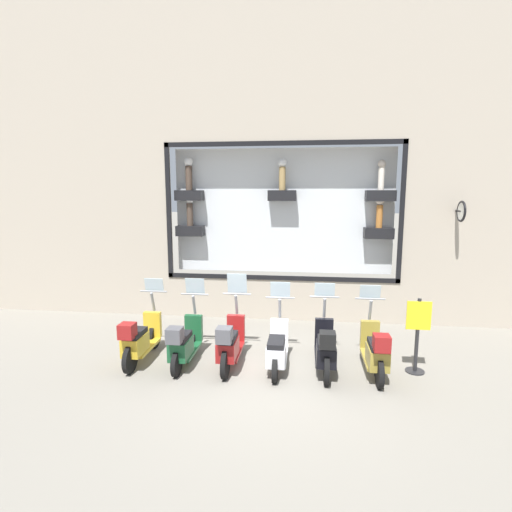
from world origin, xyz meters
TOP-DOWN VIEW (x-y plane):
  - ground_plane at (0.00, 0.00)m, footprint 120.00×120.00m
  - building_facade at (3.60, -0.00)m, footprint 1.18×36.00m
  - scooter_olive_0 at (0.30, -1.99)m, footprint 1.80×0.61m
  - scooter_black_1 at (0.30, -1.06)m, footprint 1.81×0.60m
  - scooter_white_2 at (0.35, -0.13)m, footprint 1.79×0.61m
  - scooter_red_3 at (0.31, 0.80)m, footprint 1.81×0.60m
  - scooter_green_4 at (0.29, 1.72)m, footprint 1.80×0.61m
  - scooter_yellow_5 at (0.30, 2.65)m, footprint 1.81×0.61m
  - shop_sign_post at (0.53, -2.79)m, footprint 0.36×0.45m

SIDE VIEW (x-z plane):
  - ground_plane at x=0.00m, z-range 0.00..0.00m
  - scooter_white_2 at x=0.35m, z-range -0.37..1.20m
  - scooter_green_4 at x=0.29m, z-range -0.33..1.26m
  - scooter_olive_0 at x=0.30m, z-range -0.30..1.25m
  - scooter_black_1 at x=0.30m, z-range -0.30..1.27m
  - scooter_yellow_5 at x=0.30m, z-range -0.30..1.27m
  - scooter_red_3 at x=0.31m, z-range -0.37..1.35m
  - shop_sign_post at x=0.53m, z-range 0.04..1.50m
  - building_facade at x=3.60m, z-range 0.09..8.61m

